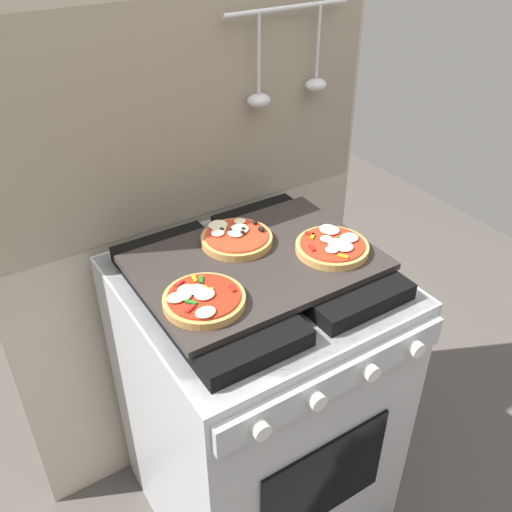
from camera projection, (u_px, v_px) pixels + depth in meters
The scene contains 7 objects.
ground_plane at pixel (256, 495), 1.82m from camera, with size 4.00×4.00×0.00m, color #4C4742.
kitchen_backsplash at pixel (193, 241), 1.61m from camera, with size 1.10×0.09×1.55m.
stove at pixel (256, 399), 1.56m from camera, with size 0.60×0.64×0.90m.
baking_tray at pixel (256, 262), 1.31m from camera, with size 0.54×0.38×0.02m, color #2D2826.
pizza_left at pixel (203, 299), 1.16m from camera, with size 0.17×0.17×0.03m.
pizza_right at pixel (333, 246), 1.33m from camera, with size 0.17×0.17×0.03m.
pizza_center at pixel (235, 237), 1.36m from camera, with size 0.17×0.17×0.03m.
Camera 1 is at (-0.58, -0.90, 1.66)m, focal length 39.86 mm.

